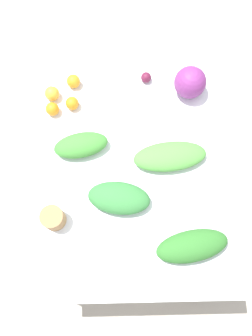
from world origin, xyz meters
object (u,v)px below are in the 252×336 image
(beet_root, at_px, (146,77))
(orange_1, at_px, (52,109))
(orange_0, at_px, (52,94))
(greens_bunch_kale, at_px, (192,246))
(paper_bag, at_px, (53,218))
(cabbage_purple, at_px, (190,82))
(greens_bunch_scallion, at_px, (81,145))
(greens_bunch_beet_tops, at_px, (170,156))
(greens_bunch_chard, at_px, (119,198))
(orange_2, at_px, (73,81))
(orange_3, at_px, (72,103))

(beet_root, bearing_deg, orange_1, -69.37)
(orange_0, height_order, orange_1, orange_0)
(greens_bunch_kale, bearing_deg, paper_bag, -102.36)
(orange_1, bearing_deg, orange_0, -176.36)
(cabbage_purple, bearing_deg, greens_bunch_scallion, -60.02)
(greens_bunch_beet_tops, relative_size, greens_bunch_scallion, 1.34)
(greens_bunch_kale, relative_size, greens_bunch_chard, 1.12)
(greens_bunch_kale, relative_size, orange_1, 4.71)
(greens_bunch_kale, height_order, orange_1, greens_bunch_kale)
(beet_root, bearing_deg, greens_bunch_chard, -13.05)
(greens_bunch_kale, relative_size, orange_2, 4.58)
(orange_0, bearing_deg, orange_3, 61.32)
(greens_bunch_kale, xyz_separation_m, beet_root, (-0.95, -0.18, -0.02))
(beet_root, bearing_deg, greens_bunch_scallion, -40.62)
(orange_1, height_order, orange_3, same)
(cabbage_purple, xyz_separation_m, orange_3, (0.09, -0.65, -0.05))
(orange_0, height_order, orange_2, orange_0)
(cabbage_purple, height_order, orange_3, cabbage_purple)
(orange_2, bearing_deg, greens_bunch_chard, 20.00)
(cabbage_purple, bearing_deg, orange_2, -94.74)
(greens_bunch_kale, xyz_separation_m, greens_bunch_beet_tops, (-0.46, -0.07, -0.01))
(cabbage_purple, xyz_separation_m, orange_0, (0.03, -0.77, -0.05))
(greens_bunch_kale, distance_m, beet_root, 0.97)
(greens_bunch_scallion, xyz_separation_m, orange_0, (-0.32, -0.17, -0.01))
(greens_bunch_beet_tops, relative_size, orange_3, 5.21)
(paper_bag, xyz_separation_m, greens_bunch_kale, (0.15, 0.66, -0.00))
(greens_bunch_beet_tops, height_order, orange_3, greens_bunch_beet_tops)
(beet_root, xyz_separation_m, orange_0, (0.10, -0.53, 0.01))
(paper_bag, xyz_separation_m, orange_1, (-0.61, -0.04, -0.01))
(greens_bunch_beet_tops, bearing_deg, beet_root, -168.08)
(greens_bunch_kale, distance_m, greens_bunch_beet_tops, 0.47)
(orange_1, bearing_deg, greens_bunch_beet_tops, 64.94)
(orange_2, bearing_deg, greens_bunch_beet_tops, 47.88)
(cabbage_purple, relative_size, greens_bunch_scallion, 0.62)
(orange_0, xyz_separation_m, orange_3, (0.06, 0.11, -0.00))
(paper_bag, relative_size, orange_3, 1.53)
(greens_bunch_scallion, relative_size, orange_0, 3.51)
(greens_bunch_chard, relative_size, orange_2, 4.08)
(paper_bag, bearing_deg, beet_root, 148.92)
(greens_bunch_kale, bearing_deg, greens_bunch_scallion, -134.51)
(greens_bunch_kale, height_order, orange_2, greens_bunch_kale)
(cabbage_purple, xyz_separation_m, beet_root, (-0.08, -0.24, -0.06))
(greens_bunch_kale, height_order, greens_bunch_beet_tops, greens_bunch_kale)
(greens_bunch_chard, bearing_deg, cabbage_purple, 147.72)
(beet_root, height_order, orange_3, orange_3)
(cabbage_purple, distance_m, orange_2, 0.66)
(cabbage_purple, xyz_separation_m, greens_bunch_chard, (0.63, -0.40, -0.04))
(orange_3, bearing_deg, paper_bag, -6.08)
(orange_2, bearing_deg, greens_bunch_kale, 32.59)
(cabbage_purple, height_order, greens_bunch_scallion, cabbage_purple)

